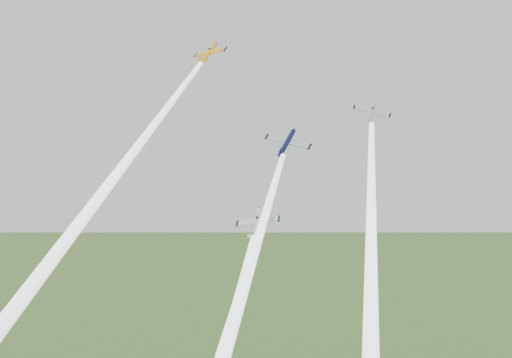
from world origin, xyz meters
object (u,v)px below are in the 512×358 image
plane_silver_low (257,223)px  plane_yellow (209,53)px  plane_navy (287,143)px  plane_silver_right (372,112)px

plane_silver_low → plane_yellow: bearing=134.5°
plane_yellow → plane_silver_low: plane_yellow is taller
plane_navy → plane_silver_low: plane_navy is taller
plane_navy → plane_silver_low: 15.94m
plane_navy → plane_silver_low: (-1.75, -7.55, -13.93)m
plane_silver_right → plane_silver_low: size_ratio=0.86×
plane_silver_right → plane_silver_low: 28.31m
plane_yellow → plane_silver_low: 38.21m
plane_navy → plane_silver_right: plane_silver_right is taller
plane_navy → plane_silver_low: size_ratio=1.10×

